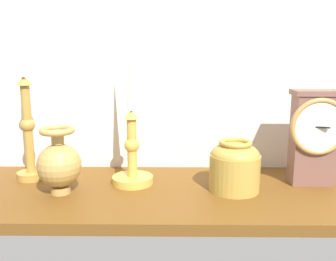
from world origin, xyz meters
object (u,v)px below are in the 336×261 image
Objects in this scene: candlestick_tall_left at (27,119)px; brass_vase_jar at (235,166)px; mantel_clock at (314,135)px; candlestick_tall_center at (132,145)px; brass_vase_bulbous at (59,163)px.

candlestick_tall_left reaches higher than brass_vase_jar.
mantel_clock is at bearing 14.03° from brass_vase_jar.
candlestick_tall_left reaches higher than candlestick_tall_center.
candlestick_tall_left is at bearing 173.01° from candlestick_tall_center.
candlestick_tall_left is 51.08cm from brass_vase_jar.
mantel_clock reaches higher than brass_vase_jar.
brass_vase_bulbous reaches higher than brass_vase_jar.
brass_vase_jar is (23.84, -4.49, -3.59)cm from candlestick_tall_center.
brass_vase_jar is (-19.24, -4.81, -6.02)cm from mantel_clock.
candlestick_tall_left is at bearing 171.23° from brass_vase_jar.
candlestick_tall_center is 2.55× the size of brass_vase_bulbous.
candlestick_tall_left is 2.63× the size of brass_vase_bulbous.
mantel_clock is 0.57× the size of candlestick_tall_left.
brass_vase_jar is at bearing 2.99° from brass_vase_bulbous.
mantel_clock is 43.15cm from candlestick_tall_center.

